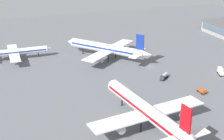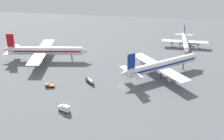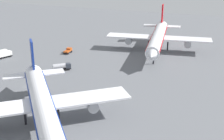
{
  "view_description": "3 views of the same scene",
  "coord_description": "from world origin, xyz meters",
  "px_view_note": "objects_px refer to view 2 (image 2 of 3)",
  "views": [
    {
      "loc": [
        -142.38,
        73.76,
        61.1
      ],
      "look_at": [
        -7.22,
        23.81,
        4.25
      ],
      "focal_mm": 52.68,
      "sensor_mm": 36.0,
      "label": 1
    },
    {
      "loc": [
        16.16,
        -128.85,
        68.69
      ],
      "look_at": [
        -5.57,
        5.74,
        6.12
      ],
      "focal_mm": 45.85,
      "sensor_mm": 36.0,
      "label": 2
    },
    {
      "loc": [
        76.26,
        55.43,
        39.16
      ],
      "look_at": [
        -13.73,
        21.15,
        3.68
      ],
      "focal_mm": 50.93,
      "sensor_mm": 36.0,
      "label": 3
    }
  ],
  "objects_px": {
    "airplane_taxiing": "(161,65)",
    "fuel_truck": "(90,81)",
    "pushback_tractor": "(49,85)",
    "catering_truck": "(64,108)",
    "airplane_at_gate": "(44,51)",
    "airplane_distant": "(185,42)"
  },
  "relations": [
    {
      "from": "catering_truck",
      "to": "airplane_taxiing",
      "type": "bearing_deg",
      "value": -109.95
    },
    {
      "from": "pushback_tractor",
      "to": "fuel_truck",
      "type": "bearing_deg",
      "value": -159.98
    },
    {
      "from": "airplane_taxiing",
      "to": "airplane_distant",
      "type": "relative_size",
      "value": 1.14
    },
    {
      "from": "catering_truck",
      "to": "pushback_tractor",
      "type": "relative_size",
      "value": 1.32
    },
    {
      "from": "airplane_taxiing",
      "to": "pushback_tractor",
      "type": "distance_m",
      "value": 60.79
    },
    {
      "from": "airplane_taxiing",
      "to": "fuel_truck",
      "type": "distance_m",
      "value": 39.99
    },
    {
      "from": "airplane_at_gate",
      "to": "pushback_tractor",
      "type": "relative_size",
      "value": 12.33
    },
    {
      "from": "catering_truck",
      "to": "fuel_truck",
      "type": "bearing_deg",
      "value": -76.18
    },
    {
      "from": "fuel_truck",
      "to": "airplane_taxiing",
      "type": "bearing_deg",
      "value": -107.2
    },
    {
      "from": "airplane_at_gate",
      "to": "pushback_tractor",
      "type": "xyz_separation_m",
      "value": [
        15.5,
        -34.29,
        -5.13
      ]
    },
    {
      "from": "airplane_taxiing",
      "to": "fuel_truck",
      "type": "height_order",
      "value": "airplane_taxiing"
    },
    {
      "from": "airplane_taxiing",
      "to": "pushback_tractor",
      "type": "xyz_separation_m",
      "value": [
        -55.86,
        -23.46,
        -5.03
      ]
    },
    {
      "from": "airplane_at_gate",
      "to": "fuel_truck",
      "type": "xyz_separation_m",
      "value": [
        34.84,
        -26.46,
        -4.71
      ]
    },
    {
      "from": "pushback_tractor",
      "to": "airplane_taxiing",
      "type": "bearing_deg",
      "value": -159.24
    },
    {
      "from": "airplane_taxiing",
      "to": "catering_truck",
      "type": "xyz_separation_m",
      "value": [
        -41.13,
        -44.2,
        -4.3
      ]
    },
    {
      "from": "airplane_distant",
      "to": "catering_truck",
      "type": "height_order",
      "value": "airplane_distant"
    },
    {
      "from": "airplane_distant",
      "to": "fuel_truck",
      "type": "height_order",
      "value": "airplane_distant"
    },
    {
      "from": "airplane_taxiing",
      "to": "airplane_distant",
      "type": "height_order",
      "value": "airplane_taxiing"
    },
    {
      "from": "airplane_at_gate",
      "to": "airplane_distant",
      "type": "bearing_deg",
      "value": 14.58
    },
    {
      "from": "airplane_at_gate",
      "to": "airplane_distant",
      "type": "height_order",
      "value": "airplane_at_gate"
    },
    {
      "from": "airplane_taxiing",
      "to": "fuel_truck",
      "type": "relative_size",
      "value": 7.48
    },
    {
      "from": "airplane_taxiing",
      "to": "pushback_tractor",
      "type": "bearing_deg",
      "value": 163.72
    }
  ]
}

